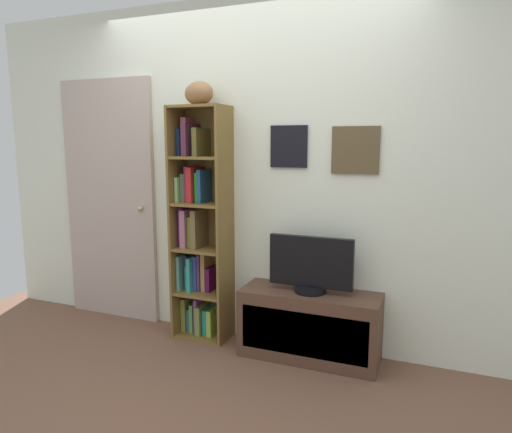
{
  "coord_description": "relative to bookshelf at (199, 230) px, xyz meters",
  "views": [
    {
      "loc": [
        1.32,
        -2.07,
        1.52
      ],
      "look_at": [
        0.14,
        0.85,
        1.01
      ],
      "focal_mm": 32.02,
      "sensor_mm": 36.0,
      "label": 1
    }
  ],
  "objects": [
    {
      "name": "football",
      "position": [
        0.04,
        -0.03,
        1.02
      ],
      "size": [
        0.32,
        0.28,
        0.17
      ],
      "primitive_type": "ellipsoid",
      "rotation": [
        0.0,
        0.0,
        -0.48
      ],
      "color": "#8B5F3B",
      "rests_on": "bookshelf"
    },
    {
      "name": "bookshelf",
      "position": [
        0.0,
        0.0,
        0.0
      ],
      "size": [
        0.43,
        0.28,
        1.79
      ],
      "color": "brown",
      "rests_on": "ground"
    },
    {
      "name": "back_wall",
      "position": [
        0.39,
        0.14,
        0.44
      ],
      "size": [
        4.8,
        0.08,
        2.58
      ],
      "color": "silver",
      "rests_on": "ground"
    },
    {
      "name": "ground",
      "position": [
        0.39,
        -0.99,
        -0.87
      ],
      "size": [
        5.2,
        5.2,
        0.04
      ],
      "primitive_type": "cube",
      "color": "brown"
    },
    {
      "name": "television",
      "position": [
        0.92,
        -0.07,
        -0.18
      ],
      "size": [
        0.59,
        0.22,
        0.4
      ],
      "color": "black",
      "rests_on": "tv_stand"
    },
    {
      "name": "tv_stand",
      "position": [
        0.92,
        -0.07,
        -0.61
      ],
      "size": [
        0.98,
        0.36,
        0.49
      ],
      "color": "#513527",
      "rests_on": "ground"
    },
    {
      "name": "door",
      "position": [
        -0.92,
        0.09,
        0.17
      ],
      "size": [
        0.9,
        0.09,
        2.05
      ],
      "color": "#B4A398",
      "rests_on": "ground"
    }
  ]
}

